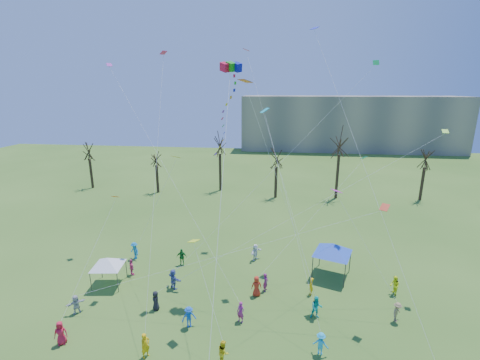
# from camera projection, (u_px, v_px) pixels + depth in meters

# --- Properties ---
(distant_building) EXTENTS (60.00, 14.00, 15.00)m
(distant_building) POSITION_uv_depth(u_px,v_px,m) (349.00, 123.00, 94.86)
(distant_building) COLOR gray
(distant_building) RESTS_ON ground
(bare_tree_row) EXTENTS (70.40, 7.92, 11.04)m
(bare_tree_row) POSITION_uv_depth(u_px,v_px,m) (312.00, 155.00, 52.82)
(bare_tree_row) COLOR black
(bare_tree_row) RESTS_ON ground
(big_box_kite) EXTENTS (1.86, 7.09, 20.55)m
(big_box_kite) POSITION_uv_depth(u_px,v_px,m) (229.00, 117.00, 25.88)
(big_box_kite) COLOR red
(big_box_kite) RESTS_ON ground
(canopy_tent_white) EXTENTS (3.53, 3.53, 2.66)m
(canopy_tent_white) POSITION_uv_depth(u_px,v_px,m) (108.00, 262.00, 29.42)
(canopy_tent_white) COLOR #3F3F44
(canopy_tent_white) RESTS_ON ground
(canopy_tent_blue) EXTENTS (4.17, 4.17, 3.32)m
(canopy_tent_blue) POSITION_uv_depth(u_px,v_px,m) (333.00, 248.00, 30.70)
(canopy_tent_blue) COLOR #3F3F44
(canopy_tent_blue) RESTS_ON ground
(festival_crowd) EXTENTS (26.51, 15.46, 1.83)m
(festival_crowd) POSITION_uv_depth(u_px,v_px,m) (225.00, 294.00, 27.22)
(festival_crowd) COLOR red
(festival_crowd) RESTS_ON ground
(small_kites_aloft) EXTENTS (31.31, 19.07, 32.72)m
(small_kites_aloft) POSITION_uv_depth(u_px,v_px,m) (265.00, 137.00, 27.67)
(small_kites_aloft) COLOR #FC610D
(small_kites_aloft) RESTS_ON ground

